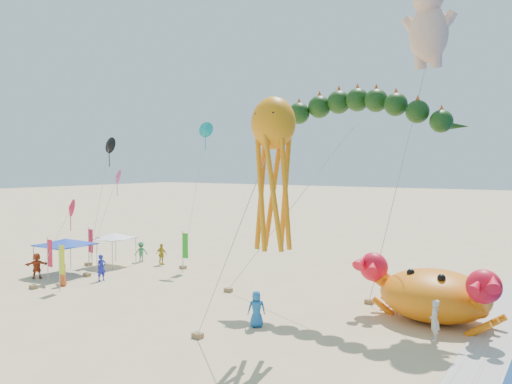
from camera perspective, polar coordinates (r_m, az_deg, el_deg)
ground at (r=29.84m, az=1.11°, el=-12.85°), size 320.00×320.00×0.00m
foam_strip at (r=25.81m, az=25.20°, el=-15.68°), size 320.00×320.00×0.00m
crab_inflatable at (r=28.18m, az=19.68°, el=-10.86°), size 7.68×5.96×3.36m
dragon_kite at (r=29.56m, az=10.80°, el=8.39°), size 13.85×3.27×12.27m
cherub_kite at (r=32.72m, az=19.09°, el=17.77°), size 3.84×3.83×18.98m
octopus_kite at (r=22.18m, az=1.96°, el=3.48°), size 4.78×2.17×11.21m
canopy_blue at (r=40.26m, az=-20.96°, el=-5.35°), size 3.77×3.77×2.71m
canopy_white at (r=42.57m, az=-15.94°, el=-4.82°), size 2.97×2.97×2.71m
feather_flags at (r=38.17m, az=-17.52°, el=-6.39°), size 8.53×8.75×3.20m
beachgoers at (r=36.14m, az=-13.79°, el=-8.66°), size 28.36×10.16×1.89m
small_kites at (r=40.72m, az=-14.75°, el=1.95°), size 9.05×12.66×11.80m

